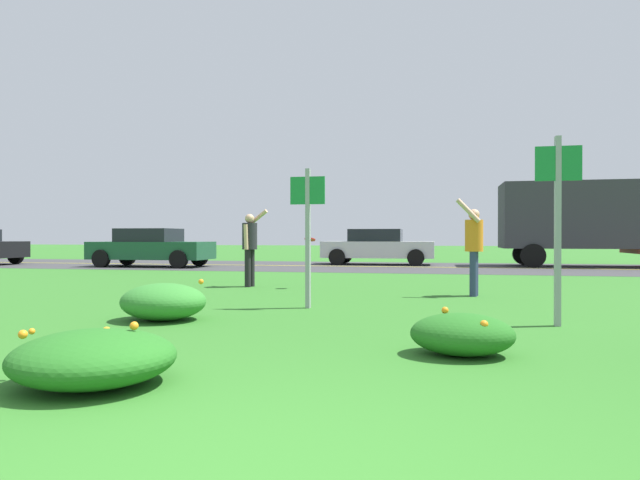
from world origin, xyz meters
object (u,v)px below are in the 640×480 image
person_thrower_dark_shirt (250,243)px  car_dark_green_center_left (151,247)px  frisbee_red (310,239)px  sign_post_by_roadside (558,211)px  sign_post_near_path (308,223)px  box_truck_red (589,219)px  person_catcher_orange_shirt (474,244)px  car_silver_center_right (378,246)px

person_thrower_dark_shirt → car_dark_green_center_left: size_ratio=0.39×
frisbee_red → car_dark_green_center_left: 10.82m
person_thrower_dark_shirt → frisbee_red: 1.44m
sign_post_by_roadside → person_thrower_dark_shirt: size_ratio=1.37×
sign_post_by_roadside → car_dark_green_center_left: 16.94m
person_thrower_dark_shirt → sign_post_near_path: bearing=-57.8°
sign_post_by_roadside → car_dark_green_center_left: sign_post_by_roadside is taller
sign_post_by_roadside → car_dark_green_center_left: (-12.14, 11.79, -0.73)m
sign_post_near_path → box_truck_red: bearing=61.3°
sign_post_near_path → person_catcher_orange_shirt: 3.64m
box_truck_red → sign_post_by_roadside: bearing=-105.4°
box_truck_red → person_thrower_dark_shirt: bearing=-132.7°
person_thrower_dark_shirt → car_silver_center_right: size_ratio=0.39×
car_dark_green_center_left → person_thrower_dark_shirt: bearing=-48.4°
frisbee_red → sign_post_by_roadside: bearing=-46.1°
person_thrower_dark_shirt → car_dark_green_center_left: 9.75m
sign_post_by_roadside → car_silver_center_right: (-3.86, 15.17, -0.73)m
sign_post_near_path → box_truck_red: (7.69, 14.08, 0.45)m
sign_post_by_roadside → person_thrower_dark_shirt: sign_post_by_roadside is taller
person_thrower_dark_shirt → car_dark_green_center_left: (-6.47, 7.29, -0.26)m
sign_post_by_roadside → car_silver_center_right: bearing=104.3°
frisbee_red → car_silver_center_right: 10.78m
person_catcher_orange_shirt → box_truck_red: bearing=66.9°
person_thrower_dark_shirt → person_catcher_orange_shirt: 4.97m
sign_post_near_path → frisbee_red: 3.40m
person_thrower_dark_shirt → box_truck_red: size_ratio=0.26×
sign_post_by_roadside → box_truck_red: (4.18, 15.17, 0.33)m
car_silver_center_right → person_catcher_orange_shirt: bearing=-75.3°
sign_post_near_path → person_catcher_orange_shirt: (2.71, 2.40, -0.35)m
car_dark_green_center_left → car_silver_center_right: 8.94m
frisbee_red → box_truck_red: box_truck_red is taller
sign_post_by_roadside → car_silver_center_right: size_ratio=0.54×
box_truck_red → car_silver_center_right: bearing=180.0°
sign_post_near_path → box_truck_red: size_ratio=0.33×
sign_post_by_roadside → frisbee_red: (-4.24, 4.40, -0.39)m
person_catcher_orange_shirt → frisbee_red: bearing=165.1°
sign_post_by_roadside → person_thrower_dark_shirt: bearing=141.6°
sign_post_near_path → frisbee_red: (-0.72, 3.31, -0.28)m
person_thrower_dark_shirt → person_catcher_orange_shirt: size_ratio=0.95×
frisbee_red → sign_post_near_path: bearing=-77.7°
person_thrower_dark_shirt → car_silver_center_right: (1.81, 10.67, -0.26)m
sign_post_near_path → car_silver_center_right: 14.10m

